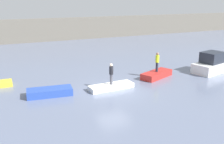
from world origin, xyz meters
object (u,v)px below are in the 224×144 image
Objects in this scene: motorboat at (215,64)px; rowboat_red at (157,74)px; person_dark_shirt at (111,73)px; person_hiviz_shirt at (157,61)px; rowboat_blue at (50,92)px; rowboat_white at (111,87)px.

rowboat_red is (-6.28, 0.57, -0.44)m from motorboat.
rowboat_red is 5.16m from person_dark_shirt.
rowboat_blue is at bearing -176.88° from person_hiviz_shirt.
person_hiviz_shirt reaches higher than rowboat_red.
person_hiviz_shirt is at bearing 174.79° from motorboat.
person_hiviz_shirt is (4.94, 1.07, 1.32)m from rowboat_white.
person_dark_shirt reaches higher than rowboat_white.
rowboat_blue is at bearing 173.29° from person_dark_shirt.
rowboat_white is 5.06m from rowboat_red.
rowboat_white is at bearing -90.00° from person_dark_shirt.
rowboat_white is 5.23m from person_hiviz_shirt.
rowboat_red is (9.62, 0.52, 0.00)m from rowboat_blue.
person_dark_shirt is at bearing -177.44° from motorboat.
motorboat is 3.39× the size of person_dark_shirt.
motorboat is at bearing -5.21° from person_hiviz_shirt.
motorboat is at bearing 2.56° from person_dark_shirt.
motorboat is 6.32m from rowboat_red.
motorboat is 1.59× the size of rowboat_white.
rowboat_blue is at bearing 179.83° from motorboat.
person_hiviz_shirt reaches higher than person_dark_shirt.
rowboat_blue is 0.90× the size of rowboat_white.
rowboat_white is (4.68, -0.55, -0.08)m from rowboat_blue.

